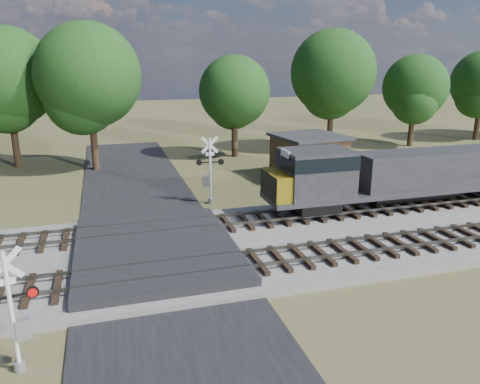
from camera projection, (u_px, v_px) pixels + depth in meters
name	position (u px, v px, depth m)	size (l,w,h in m)	color
ground	(158.00, 262.00, 20.73)	(160.00, 160.00, 0.00)	#474B28
ballast_bed	(353.00, 232.00, 23.86)	(140.00, 10.00, 0.30)	gray
road	(158.00, 261.00, 20.72)	(7.00, 60.00, 0.08)	black
crossing_panel	(156.00, 251.00, 21.10)	(7.00, 9.00, 0.62)	#262628
track_near	(238.00, 263.00, 19.62)	(140.00, 2.60, 0.33)	black
track_far	(211.00, 224.00, 24.22)	(140.00, 2.60, 0.33)	black
crossing_signal_near	(16.00, 321.00, 13.17)	(1.53, 0.43, 3.84)	silver
crossing_signal_far	(209.00, 176.00, 28.52)	(1.69, 0.39, 4.20)	silver
equipment_shed	(309.00, 156.00, 34.74)	(5.35, 5.35, 3.22)	#41261C
treeline	(231.00, 80.00, 40.64)	(79.11, 11.00, 11.36)	black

